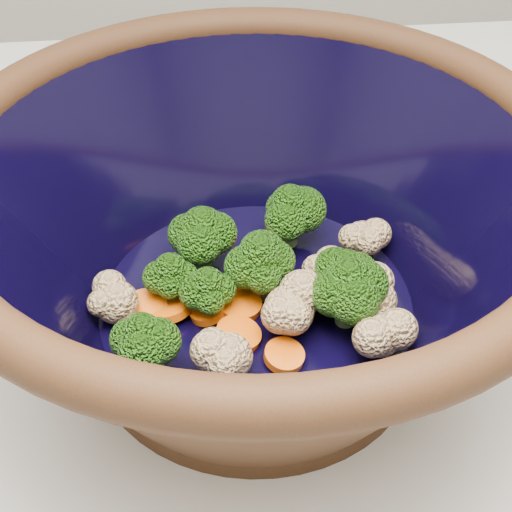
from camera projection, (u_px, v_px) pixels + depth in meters
The scene contains 2 objects.
mixing_bowl at pixel (256, 237), 0.46m from camera, with size 0.45×0.45×0.17m.
vegetable_pile at pixel (267, 275), 0.48m from camera, with size 0.21×0.16×0.06m.
Camera 1 is at (0.01, -0.28, 1.29)m, focal length 50.00 mm.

